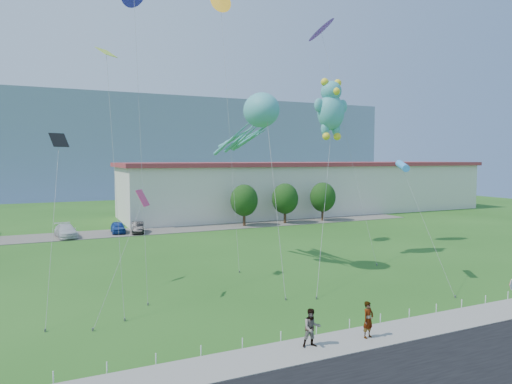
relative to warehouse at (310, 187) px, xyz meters
The scene contains 22 objects.
ground 51.27m from the warehouse, 120.58° to the right, with size 160.00×160.00×0.00m, color #265818.
sidewalk 53.65m from the warehouse, 119.08° to the right, with size 80.00×2.50×0.10m, color gray.
parking_strip 27.82m from the warehouse, 160.91° to the right, with size 70.00×6.00×0.06m, color #59544C.
hill_ridge 80.76m from the warehouse, 108.89° to the left, with size 160.00×50.00×25.00m, color gray.
warehouse is the anchor object (origin of this frame).
rope_fence 52.37m from the warehouse, 119.85° to the right, with size 26.05×0.05×0.50m.
tree_near 18.88m from the warehouse, 147.99° to the right, with size 3.60×3.60×5.47m.
tree_mid 14.16m from the warehouse, 135.00° to the right, with size 3.60×3.60×5.47m.
tree_far 10.80m from the warehouse, 111.80° to the right, with size 3.60×3.60×5.47m.
pedestrian_left 53.20m from the warehouse, 118.12° to the right, with size 0.65×0.43×1.78m, color gray.
pedestrian_right 54.54m from the warehouse, 121.06° to the right, with size 0.87×0.67×1.78m, color gray.
parked_car_white 38.82m from the warehouse, 165.52° to the right, with size 1.98×4.88×1.42m, color silver.
parked_car_blue 33.15m from the warehouse, 164.20° to the right, with size 1.54×3.83×1.31m, color #1C449C.
parked_car_black 31.43m from the warehouse, 161.42° to the right, with size 1.36×3.89×1.28m, color black.
octopus_kite 41.26m from the warehouse, 127.27° to the right, with size 2.54×12.84×13.61m.
teddy_bear_kite 36.19m from the warehouse, 118.39° to the right, with size 8.95×10.63×15.62m.
small_kite_yellow 49.57m from the warehouse, 136.51° to the right, with size 1.29×7.47×16.13m.
small_kite_orange 38.72m from the warehouse, 135.17° to the right, with size 2.60×9.15×23.87m.
small_kite_black 50.42m from the warehouse, 139.89° to the right, with size 1.77×8.55×10.43m.
small_kite_pink 50.31m from the warehouse, 132.76° to the right, with size 3.99×4.28×6.85m.
small_kite_purple 34.94m from the warehouse, 119.30° to the right, with size 1.80×8.66×21.60m.
small_kite_cyan 42.82m from the warehouse, 112.52° to the right, with size 0.84×5.57×8.71m.
Camera 1 is at (-12.89, -20.23, 8.76)m, focal length 32.00 mm.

